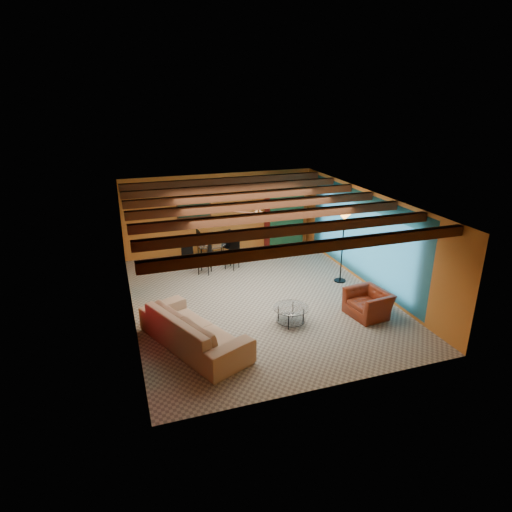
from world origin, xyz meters
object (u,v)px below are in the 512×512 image
object	(u,v)px
armchair	(368,303)
potted_plant	(284,182)
coffee_table	(291,315)
sofa	(194,329)
floor_lamp	(342,247)
armoire	(283,218)
vase	(211,233)
dining_table	(212,250)

from	to	relation	value
armchair	potted_plant	size ratio (longest dim) A/B	2.30
coffee_table	potted_plant	size ratio (longest dim) A/B	1.94
sofa	floor_lamp	size ratio (longest dim) A/B	1.35
armchair	armoire	xyz separation A→B (m)	(-0.06, 5.46, 0.73)
vase	dining_table	bearing A→B (deg)	0.00
dining_table	potted_plant	xyz separation A→B (m)	(2.81, 0.86, 1.86)
sofa	dining_table	world-z (taller)	dining_table
armchair	vase	world-z (taller)	vase
sofa	potted_plant	xyz separation A→B (m)	(4.28, 5.47, 1.93)
dining_table	floor_lamp	world-z (taller)	floor_lamp
armchair	floor_lamp	distance (m)	2.24
coffee_table	vase	world-z (taller)	vase
armchair	dining_table	world-z (taller)	dining_table
armoire	vase	xyz separation A→B (m)	(-2.81, -0.86, -0.01)
coffee_table	floor_lamp	size ratio (longest dim) A/B	0.40
armoire	potted_plant	xyz separation A→B (m)	(0.00, 0.00, 1.28)
vase	coffee_table	bearing A→B (deg)	-78.32
floor_lamp	potted_plant	xyz separation A→B (m)	(-0.45, 3.38, 1.29)
armchair	dining_table	bearing A→B (deg)	-156.19
dining_table	armoire	xyz separation A→B (m)	(2.81, 0.86, 0.58)
sofa	armchair	bearing A→B (deg)	-113.73
sofa	armoire	bearing A→B (deg)	-61.91
coffee_table	floor_lamp	world-z (taller)	floor_lamp
armchair	vase	xyz separation A→B (m)	(-2.87, 4.60, 0.73)
floor_lamp	coffee_table	bearing A→B (deg)	-141.85
dining_table	armoire	bearing A→B (deg)	17.00
coffee_table	potted_plant	world-z (taller)	potted_plant
floor_lamp	potted_plant	size ratio (longest dim) A/B	4.80
armchair	floor_lamp	bearing A→B (deg)	161.34
coffee_table	vase	xyz separation A→B (m)	(-0.90, 4.37, 0.83)
armchair	coffee_table	xyz separation A→B (m)	(-1.97, 0.23, -0.11)
dining_table	vase	size ratio (longest dim) A/B	9.75
sofa	vase	bearing A→B (deg)	-41.58
armoire	potted_plant	world-z (taller)	potted_plant
armchair	vase	size ratio (longest dim) A/B	5.33
coffee_table	vase	bearing A→B (deg)	101.68
coffee_table	armoire	world-z (taller)	armoire
potted_plant	vase	xyz separation A→B (m)	(-2.81, -0.86, -1.29)
coffee_table	sofa	bearing A→B (deg)	-174.24
potted_plant	sofa	bearing A→B (deg)	-128.08
armoire	floor_lamp	size ratio (longest dim) A/B	1.01
sofa	potted_plant	distance (m)	7.21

